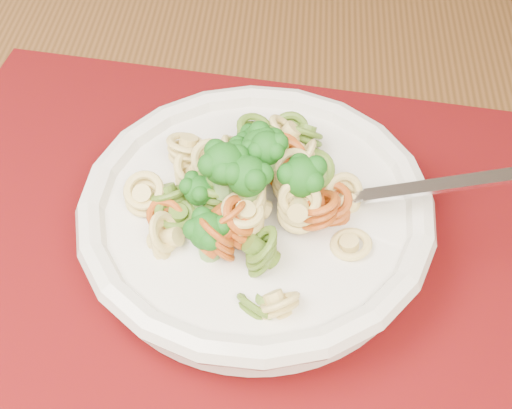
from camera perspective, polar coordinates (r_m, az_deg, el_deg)
name	(u,v)px	position (r m, az deg, el deg)	size (l,w,h in m)	color
dining_table	(287,254)	(0.66, 2.48, -3.97)	(1.54, 1.30, 0.77)	#583518
placemat	(227,253)	(0.51, -2.30, -3.90)	(0.50, 0.39, 0.00)	#500B03
pasta_bowl	(256,215)	(0.50, 0.00, -0.84)	(0.25, 0.25, 0.05)	beige
pasta_broccoli_heap	(256,199)	(0.48, 0.00, 0.47)	(0.21, 0.21, 0.06)	tan
fork	(328,201)	(0.49, 5.78, 0.28)	(0.19, 0.02, 0.01)	silver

